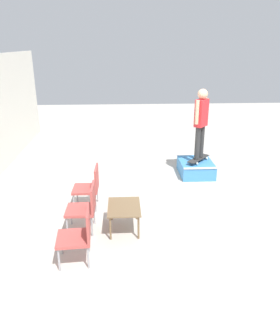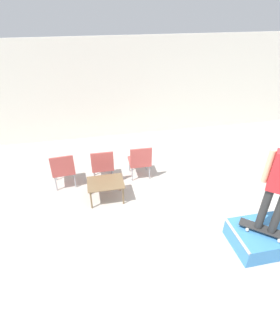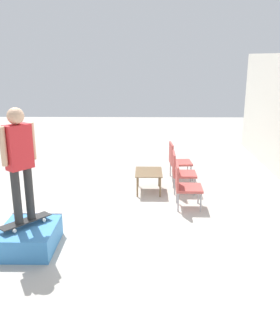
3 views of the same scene
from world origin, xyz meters
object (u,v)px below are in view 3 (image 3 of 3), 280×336
Objects in this scene: skate_ramp_box at (29,237)px; patio_chair_right at (184,184)px; skateboard_on_ramp at (26,221)px; patio_chair_left at (177,159)px; person_skater at (19,156)px; coffee_table at (149,174)px; patio_chair_center at (180,170)px.

skate_ramp_box is 1.16× the size of patio_chair_right.
skateboard_on_ramp is at bearing -120.58° from skate_ramp_box.
patio_chair_left reaches higher than skate_ramp_box.
person_skater is at bearing -120.58° from skate_ramp_box.
patio_chair_left reaches higher than coffee_table.
patio_chair_center is at bearing 174.26° from person_skater.
skate_ramp_box is 3.71m from patio_chair_center.
patio_chair_center is at bearing 90.09° from coffee_table.
skateboard_on_ramp is at bearing 134.99° from patio_chair_center.
patio_chair_center is (-0.00, 0.70, 0.09)m from coffee_table.
skate_ramp_box is 3.13m from patio_chair_right.
skateboard_on_ramp is 0.85× the size of patio_chair_left.
coffee_table is 0.88× the size of patio_chair_right.
skate_ramp_box is 1.16× the size of patio_chair_center.
patio_chair_left is 1.00× the size of patio_chair_center.
patio_chair_center reaches higher than skate_ramp_box.
skateboard_on_ramp is 4.40m from patio_chair_left.
coffee_table is (-2.59, 1.95, -1.10)m from person_skater.
person_skater is at bearing -48.78° from skateboard_on_ramp.
patio_chair_right is (0.92, 0.00, 0.00)m from patio_chair_center.
patio_chair_left is at bearing -177.18° from person_skater.
patio_chair_center is (0.92, -0.00, 0.00)m from patio_chair_left.
patio_chair_center is at bearing 175.56° from skateboard_on_ramp.
person_skater is 2.22× the size of coffee_table.
person_skater is 3.29m from patio_chair_right.
patio_chair_right is (-1.67, 2.65, 0.05)m from skateboard_on_ramp.
patio_chair_right is at bearing -179.34° from patio_chair_center.
person_skater is (0.00, -0.00, 1.06)m from skateboard_on_ramp.
patio_chair_right is (1.84, -0.00, 0.00)m from patio_chair_left.
coffee_table is 0.88× the size of patio_chair_left.
patio_chair_left is (-3.51, 2.65, 0.05)m from skateboard_on_ramp.
coffee_table is at bearing 143.96° from skate_ramp_box.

